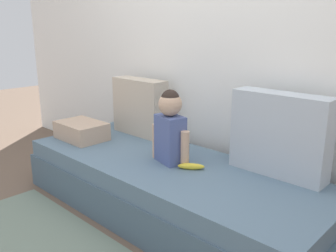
# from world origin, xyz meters

# --- Properties ---
(ground_plane) EXTENTS (12.00, 12.00, 0.00)m
(ground_plane) POSITION_xyz_m (0.00, 0.00, 0.00)
(ground_plane) COLOR brown
(back_wall) EXTENTS (5.47, 0.10, 2.42)m
(back_wall) POSITION_xyz_m (0.00, 0.55, 1.21)
(back_wall) COLOR white
(back_wall) RESTS_ON ground
(couch) EXTENTS (2.27, 0.84, 0.38)m
(couch) POSITION_xyz_m (0.00, 0.00, 0.19)
(couch) COLOR #495F70
(couch) RESTS_ON ground
(throw_pillow_left) EXTENTS (0.51, 0.16, 0.46)m
(throw_pillow_left) POSITION_xyz_m (-0.62, 0.32, 0.61)
(throw_pillow_left) COLOR #C1B29E
(throw_pillow_left) RESTS_ON couch
(throw_pillow_right) EXTENTS (0.59, 0.16, 0.50)m
(throw_pillow_right) POSITION_xyz_m (0.62, 0.32, 0.63)
(throw_pillow_right) COLOR #B2BCC6
(throw_pillow_right) RESTS_ON couch
(toddler) EXTENTS (0.32, 0.18, 0.49)m
(toddler) POSITION_xyz_m (0.01, 0.01, 0.62)
(toddler) COLOR #4C5B93
(toddler) RESTS_ON couch
(banana) EXTENTS (0.16, 0.14, 0.04)m
(banana) POSITION_xyz_m (0.20, 0.01, 0.40)
(banana) COLOR yellow
(banana) RESTS_ON couch
(folded_blanket) EXTENTS (0.40, 0.28, 0.14)m
(folded_blanket) POSITION_xyz_m (-0.85, -0.10, 0.45)
(folded_blanket) COLOR tan
(folded_blanket) RESTS_ON couch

